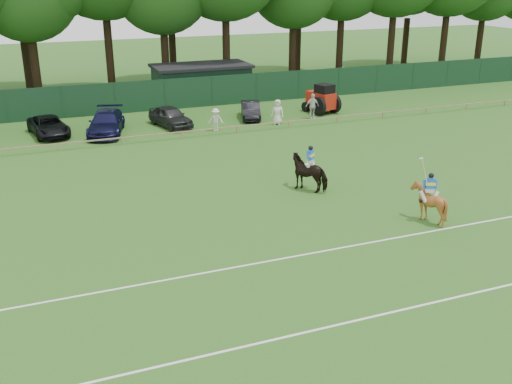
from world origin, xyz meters
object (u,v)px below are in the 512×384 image
horse_dark (310,172)px  horse_chestnut (428,203)px  estate_black (251,110)px  spectator_mid (312,106)px  spectator_left (216,120)px  utility_shed (201,82)px  sedan_navy (106,123)px  spectator_right (278,112)px  hatch_grey (170,117)px  suv_black (49,126)px  tractor (322,99)px

horse_dark → horse_chestnut: 6.57m
estate_black → spectator_mid: size_ratio=2.02×
spectator_left → utility_shed: 11.10m
horse_dark → sedan_navy: bearing=-101.4°
horse_chestnut → spectator_right: spectator_right is taller
estate_black → spectator_left: 4.44m
hatch_grey → estate_black: size_ratio=1.12×
sedan_navy → utility_shed: (9.60, 8.91, 0.76)m
suv_black → spectator_left: size_ratio=2.95×
spectator_left → tractor: size_ratio=0.51×
suv_black → hatch_grey: size_ratio=1.08×
estate_black → spectator_left: bearing=-127.2°
spectator_mid → tractor: tractor is taller
horse_chestnut → spectator_mid: bearing=-75.3°
suv_black → spectator_right: 16.25m
sedan_navy → estate_black: size_ratio=1.38×
spectator_mid → utility_shed: (-5.79, 10.14, 0.57)m
horse_chestnut → hatch_grey: horse_chestnut is taller
estate_black → spectator_left: spectator_left is taller
horse_chestnut → utility_shed: (-1.79, 29.93, 0.64)m
suv_black → horse_dark: bearing=-63.1°
estate_black → spectator_mid: 4.73m
horse_chestnut → suv_black: bearing=-29.4°
spectator_mid → spectator_right: bearing=-170.7°
horse_chestnut → sedan_navy: 23.90m
horse_dark → spectator_right: horse_dark is taller
horse_dark → spectator_left: horse_dark is taller
horse_chestnut → tractor: (5.62, 21.28, 0.20)m
horse_dark → utility_shed: bearing=-133.0°
suv_black → hatch_grey: 8.47m
horse_chestnut → spectator_mid: spectator_mid is taller
spectator_left → spectator_right: bearing=21.9°
suv_black → spectator_left: spectator_left is taller
spectator_left → hatch_grey: bearing=160.7°
spectator_mid → tractor: (1.62, 1.49, 0.13)m
sedan_navy → horse_chestnut: bearing=-46.2°
spectator_mid → hatch_grey: bearing=169.4°
suv_black → spectator_mid: (19.16, -2.30, 0.31)m
spectator_right → tractor: size_ratio=0.59×
horse_dark → spectator_right: size_ratio=1.19×
utility_shed → tractor: bearing=-49.4°
spectator_mid → estate_black: bearing=155.2°
spectator_right → hatch_grey: bearing=-161.1°
suv_black → utility_shed: size_ratio=0.56×
spectator_mid → tractor: 2.21m
estate_black → spectator_mid: bearing=-4.8°
sedan_navy → tractor: tractor is taller
tractor → horse_chestnut: bearing=-119.5°
spectator_right → tractor: tractor is taller
utility_shed → spectator_right: bearing=-76.4°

